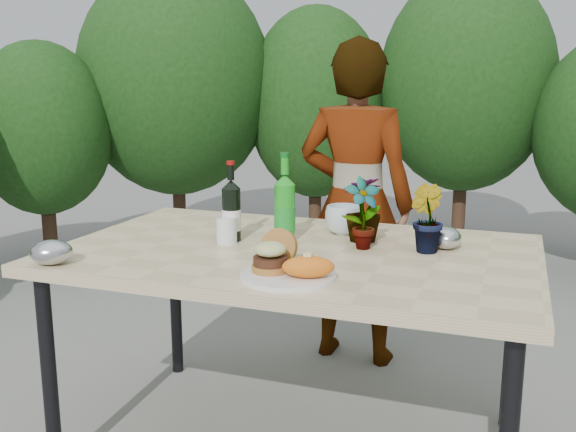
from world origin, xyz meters
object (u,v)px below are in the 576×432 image
(dinner_plate, at_px, (288,276))
(patio_table, at_px, (296,265))
(wine_bottle, at_px, (231,211))
(person, at_px, (356,204))

(dinner_plate, bearing_deg, patio_table, 105.09)
(patio_table, bearing_deg, wine_bottle, 171.77)
(patio_table, relative_size, person, 1.06)
(dinner_plate, xyz_separation_m, person, (-0.09, 1.18, -0.00))
(dinner_plate, bearing_deg, person, 94.27)
(dinner_plate, distance_m, person, 1.19)
(dinner_plate, relative_size, wine_bottle, 0.98)
(dinner_plate, height_order, wine_bottle, wine_bottle)
(patio_table, xyz_separation_m, person, (-0.00, 0.86, 0.06))
(patio_table, distance_m, wine_bottle, 0.31)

